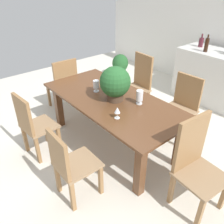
# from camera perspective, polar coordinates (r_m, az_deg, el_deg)

# --- Properties ---
(ground_plane) EXTENTS (7.04, 7.04, 0.00)m
(ground_plane) POSITION_cam_1_polar(r_m,az_deg,el_deg) (3.69, 2.76, -5.88)
(ground_plane) COLOR silver
(dining_table) EXTENTS (2.09, 0.98, 0.74)m
(dining_table) POSITION_cam_1_polar(r_m,az_deg,el_deg) (3.23, -0.01, 1.23)
(dining_table) COLOR brown
(dining_table) RESTS_ON ground
(chair_foot_end) EXTENTS (0.48, 0.50, 1.04)m
(chair_foot_end) POSITION_cam_1_polar(r_m,az_deg,el_deg) (2.58, 19.38, -10.98)
(chair_foot_end) COLOR olive
(chair_foot_end) RESTS_ON ground
(chair_near_left) EXTENTS (0.45, 0.43, 0.92)m
(chair_near_left) POSITION_cam_1_polar(r_m,az_deg,el_deg) (3.24, -18.63, -2.68)
(chair_near_left) COLOR olive
(chair_near_left) RESTS_ON ground
(chair_far_left) EXTENTS (0.47, 0.48, 1.02)m
(chair_far_left) POSITION_cam_1_polar(r_m,az_deg,el_deg) (4.16, 6.36, 7.22)
(chair_far_left) COLOR olive
(chair_far_left) RESTS_ON ground
(chair_head_end) EXTENTS (0.47, 0.49, 0.95)m
(chair_head_end) POSITION_cam_1_polar(r_m,az_deg,el_deg) (4.26, -11.53, 6.95)
(chair_head_end) COLOR olive
(chair_head_end) RESTS_ON ground
(chair_near_right) EXTENTS (0.41, 0.44, 0.89)m
(chair_near_right) POSITION_cam_1_polar(r_m,az_deg,el_deg) (2.56, -10.19, -12.16)
(chair_near_right) COLOR olive
(chair_near_right) RESTS_ON ground
(chair_far_right) EXTENTS (0.47, 0.46, 0.94)m
(chair_far_right) POSITION_cam_1_polar(r_m,az_deg,el_deg) (3.65, 16.60, 1.90)
(chair_far_right) COLOR olive
(chair_far_right) RESTS_ON ground
(flower_centerpiece) EXTENTS (0.40, 0.41, 0.46)m
(flower_centerpiece) POSITION_cam_1_polar(r_m,az_deg,el_deg) (3.03, 0.76, 7.03)
(flower_centerpiece) COLOR #4C3828
(flower_centerpiece) RESTS_ON dining_table
(crystal_vase_left) EXTENTS (0.08, 0.08, 0.17)m
(crystal_vase_left) POSITION_cam_1_polar(r_m,az_deg,el_deg) (3.33, -3.86, 6.52)
(crystal_vase_left) COLOR silver
(crystal_vase_left) RESTS_ON dining_table
(crystal_vase_center_near) EXTENTS (0.09, 0.09, 0.19)m
(crystal_vase_center_near) POSITION_cam_1_polar(r_m,az_deg,el_deg) (3.01, 6.67, 3.81)
(crystal_vase_center_near) COLOR silver
(crystal_vase_center_near) RESTS_ON dining_table
(wine_glass) EXTENTS (0.07, 0.07, 0.14)m
(wine_glass) POSITION_cam_1_polar(r_m,az_deg,el_deg) (2.70, 1.29, 0.35)
(wine_glass) COLOR silver
(wine_glass) RESTS_ON dining_table
(kitchen_counter) EXTENTS (1.60, 0.68, 0.96)m
(kitchen_counter) POSITION_cam_1_polar(r_m,az_deg,el_deg) (4.83, 24.64, 7.11)
(kitchen_counter) COLOR silver
(kitchen_counter) RESTS_ON ground
(wine_bottle_tall) EXTENTS (0.07, 0.07, 0.30)m
(wine_bottle_tall) POSITION_cam_1_polar(r_m,az_deg,el_deg) (4.63, 21.83, 14.82)
(wine_bottle_tall) COLOR black
(wine_bottle_tall) RESTS_ON kitchen_counter
(wine_bottle_clear) EXTENTS (0.08, 0.08, 0.24)m
(wine_bottle_clear) POSITION_cam_1_polar(r_m,az_deg,el_deg) (4.92, 20.68, 15.50)
(wine_bottle_clear) COLOR #511E28
(wine_bottle_clear) RESTS_ON kitchen_counter
(potted_plant_floor) EXTENTS (0.38, 0.38, 0.54)m
(potted_plant_floor) POSITION_cam_1_polar(r_m,az_deg,el_deg) (5.69, 1.99, 11.29)
(potted_plant_floor) COLOR #9E9384
(potted_plant_floor) RESTS_ON ground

